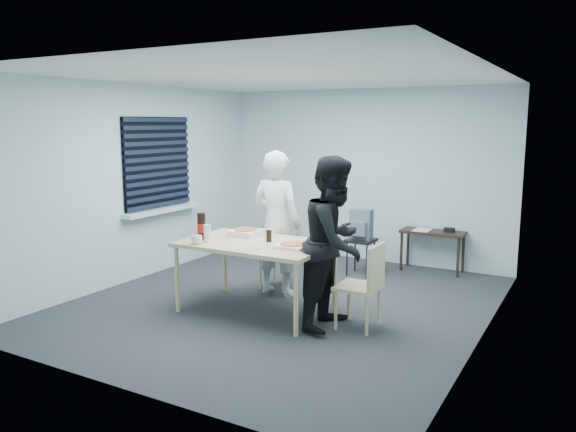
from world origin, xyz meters
The scene contains 19 objects.
room centered at (-2.20, 0.40, 1.44)m, with size 5.00×5.00×5.00m.
dining_table centered at (-0.12, -0.39, 0.73)m, with size 1.63×1.03×0.79m.
chair_far centered at (-0.36, 0.62, 0.51)m, with size 0.42×0.42×0.89m.
chair_right centered at (1.16, -0.31, 0.51)m, with size 0.42×0.42×0.89m.
person_white centered at (-0.25, 0.29, 0.89)m, with size 0.65×0.42×1.77m, color silver.
person_black centered at (0.84, -0.38, 0.89)m, with size 0.86×0.47×1.77m, color black.
side_table centered at (1.14, 2.28, 0.51)m, with size 0.88×0.39×0.59m.
stool centered at (0.33, 1.61, 0.40)m, with size 0.37×0.37×0.51m.
backpack centered at (0.33, 1.59, 0.71)m, with size 0.29×0.22×0.41m.
pizza_box_a centered at (-0.41, -0.15, 0.83)m, with size 0.33×0.33×0.08m.
pizza_box_b centered at (0.38, -0.43, 0.81)m, with size 0.32×0.32×0.05m.
mug_a centered at (-0.62, -0.79, 0.84)m, with size 0.12×0.12×0.10m, color white.
mug_b centered at (-0.16, -0.07, 0.84)m, with size 0.10×0.10×0.09m, color white.
cola_glass centered at (0.00, -0.31, 0.86)m, with size 0.06×0.06×0.13m, color black.
soda_bottle centered at (-0.72, -0.57, 0.94)m, with size 0.10×0.10×0.31m.
plastic_cups centered at (-0.60, -0.63, 0.89)m, with size 0.08×0.08×0.19m, color silver.
rubber_band centered at (0.10, -0.68, 0.79)m, with size 0.05×0.05×0.00m, color red.
papers centered at (0.99, 2.27, 0.59)m, with size 0.23×0.31×0.01m, color white.
black_box centered at (1.36, 2.31, 0.62)m, with size 0.14×0.10×0.06m, color black.
Camera 1 is at (3.17, -5.50, 2.09)m, focal length 35.00 mm.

